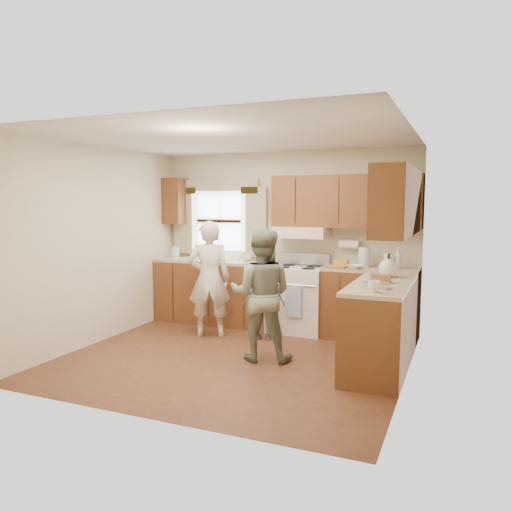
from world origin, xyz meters
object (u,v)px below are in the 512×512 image
at_px(woman_right, 261,295).
at_px(woman_left, 209,279).
at_px(stove, 298,298).
at_px(child, 264,304).

bearing_deg(woman_right, woman_left, -44.81).
relative_size(stove, child, 1.14).
bearing_deg(woman_left, child, 164.89).
relative_size(stove, woman_right, 0.71).
distance_m(stove, woman_left, 1.27).
bearing_deg(stove, child, -115.34).
distance_m(woman_left, child, 0.81).
distance_m(woman_right, child, 0.87).
height_order(woman_left, woman_right, woman_left).
xyz_separation_m(stove, woman_left, (-1.01, -0.71, 0.31)).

